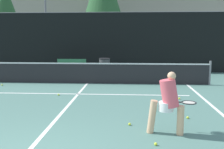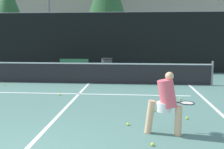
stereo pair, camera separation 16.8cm
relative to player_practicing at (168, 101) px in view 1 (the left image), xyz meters
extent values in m
cube|color=white|center=(-2.77, 3.85, -0.75)|extent=(8.25, 0.10, 0.01)
cube|color=white|center=(-2.77, 2.34, -0.75)|extent=(0.10, 7.51, 0.01)
cube|color=white|center=(1.74, 2.34, -0.75)|extent=(0.10, 8.51, 0.01)
cylinder|color=slate|center=(2.73, 6.09, -0.22)|extent=(0.09, 0.09, 1.07)
cube|color=#232326|center=(-2.77, 6.09, -0.28)|extent=(11.00, 0.02, 0.95)
cube|color=white|center=(-2.77, 6.09, 0.17)|extent=(11.00, 0.03, 0.06)
cube|color=black|center=(-2.77, 10.10, 1.01)|extent=(24.00, 0.06, 3.52)
cylinder|color=slate|center=(-2.77, 10.10, 2.79)|extent=(24.00, 0.04, 0.04)
cylinder|color=#DBAD84|center=(0.27, -0.04, -0.42)|extent=(0.15, 0.15, 0.66)
cylinder|color=#DBAD84|center=(-0.34, 0.04, -0.37)|extent=(0.25, 0.18, 0.77)
cylinder|color=white|center=(-0.05, 0.00, -0.12)|extent=(0.33, 0.33, 0.20)
cylinder|color=#E55966|center=(0.01, -0.01, 0.18)|extent=(0.45, 0.36, 0.66)
sphere|color=#DBAD84|center=(0.05, -0.01, 0.56)|extent=(0.18, 0.18, 0.18)
cylinder|color=#262628|center=(0.18, 0.22, -0.07)|extent=(0.30, 0.07, 0.03)
torus|color=#262628|center=(0.49, 0.19, -0.07)|extent=(0.38, 0.38, 0.02)
cylinder|color=beige|center=(0.49, 0.19, -0.07)|extent=(0.29, 0.29, 0.01)
sphere|color=#D1E033|center=(-0.32, -0.66, -0.72)|extent=(0.07, 0.07, 0.07)
sphere|color=#D1E033|center=(-0.11, 1.76, -0.72)|extent=(0.07, 0.07, 0.07)
sphere|color=#D1E033|center=(0.70, 1.12, -0.72)|extent=(0.07, 0.07, 0.07)
sphere|color=#D1E033|center=(-0.84, 0.50, -0.72)|extent=(0.07, 0.07, 0.07)
sphere|color=#D1E033|center=(-3.44, 3.57, -0.72)|extent=(0.07, 0.07, 0.07)
sphere|color=#D1E033|center=(-6.43, 5.30, -0.72)|extent=(0.07, 0.07, 0.07)
sphere|color=#D1E033|center=(0.50, 4.23, -0.72)|extent=(0.07, 0.07, 0.07)
sphere|color=#D1E033|center=(0.88, 3.27, -0.72)|extent=(0.07, 0.07, 0.07)
cube|color=#33724C|center=(-4.12, 8.77, -0.31)|extent=(1.65, 0.37, 0.04)
cube|color=#33724C|center=(-4.12, 8.95, -0.10)|extent=(1.65, 0.05, 0.42)
cube|color=#333338|center=(-4.78, 8.78, -0.53)|extent=(0.06, 0.32, 0.44)
cube|color=#333338|center=(-3.46, 8.77, -0.53)|extent=(0.06, 0.32, 0.44)
cylinder|color=#3F3F42|center=(-2.22, 8.73, -0.31)|extent=(0.60, 0.60, 0.89)
cylinder|color=black|center=(-2.22, 8.73, 0.16)|extent=(0.63, 0.63, 0.04)
cube|color=#B7B7BC|center=(-0.94, 12.72, -0.36)|extent=(1.64, 3.94, 0.79)
cube|color=#1E2328|center=(-0.94, 12.52, 0.30)|extent=(1.38, 2.37, 0.52)
cylinder|color=black|center=(-0.20, 13.98, -0.45)|extent=(0.18, 0.60, 0.60)
cylinder|color=black|center=(-0.20, 11.45, -0.45)|extent=(0.18, 0.60, 0.60)
cylinder|color=slate|center=(-7.08, 13.86, 2.98)|extent=(0.16, 0.16, 7.46)
cylinder|color=brown|center=(-11.55, 16.70, 0.69)|extent=(0.28, 0.28, 2.89)
cone|color=#28562D|center=(-11.55, 16.70, 4.16)|extent=(2.60, 2.60, 4.05)
cylinder|color=brown|center=(-3.38, 20.09, 1.26)|extent=(0.28, 0.28, 4.03)
cube|color=gray|center=(-2.77, 25.09, 2.74)|extent=(36.00, 2.40, 6.99)
camera|label=1|loc=(-0.88, -5.67, 1.43)|focal=42.00mm
camera|label=2|loc=(-0.71, -5.66, 1.43)|focal=42.00mm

